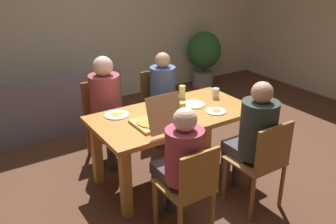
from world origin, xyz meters
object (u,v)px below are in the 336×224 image
(drinking_glass_0, at_px, (182,108))
(potted_plant, at_px, (204,54))
(person_0, at_px, (253,133))
(drinking_glass_1, at_px, (182,92))
(plate_3, at_px, (216,111))
(drinking_glass_2, at_px, (216,93))
(person_2, at_px, (180,160))
(plate_2, at_px, (193,104))
(chair_1, at_px, (104,118))
(couch, at_px, (41,112))
(dining_table, at_px, (173,123))
(plate_1, at_px, (163,107))
(plate_0, at_px, (117,115))
(person_1, at_px, (107,101))
(chair_0, at_px, (262,161))
(chair_2, at_px, (189,189))
(person_3, at_px, (165,91))
(chair_3, at_px, (160,102))
(pizza_box_0, at_px, (154,121))

(drinking_glass_0, distance_m, potted_plant, 3.16)
(person_0, bearing_deg, drinking_glass_1, 93.17)
(plate_3, relative_size, drinking_glass_2, 1.92)
(person_2, xyz_separation_m, plate_2, (0.73, 0.79, 0.07))
(chair_1, bearing_deg, couch, 113.61)
(dining_table, distance_m, plate_1, 0.23)
(chair_1, bearing_deg, plate_0, -99.69)
(plate_1, distance_m, drinking_glass_2, 0.67)
(person_1, bearing_deg, chair_0, -63.95)
(drinking_glass_1, bearing_deg, chair_2, -122.31)
(person_2, relative_size, plate_0, 4.67)
(person_3, xyz_separation_m, couch, (-1.28, 1.20, -0.42))
(person_2, xyz_separation_m, person_3, (0.80, 1.47, -0.00))
(person_0, relative_size, chair_3, 1.38)
(drinking_glass_0, xyz_separation_m, potted_plant, (2.13, 2.33, -0.22))
(person_2, distance_m, plate_3, 0.96)
(person_2, xyz_separation_m, plate_0, (-0.10, 0.99, 0.07))
(plate_2, height_order, potted_plant, potted_plant)
(plate_3, bearing_deg, drinking_glass_0, 153.68)
(chair_2, height_order, pizza_box_0, pizza_box_0)
(plate_0, bearing_deg, pizza_box_0, -65.68)
(dining_table, height_order, chair_0, chair_0)
(person_0, height_order, person_1, person_0)
(drinking_glass_0, relative_size, couch, 0.06)
(chair_0, bearing_deg, plate_1, 109.55)
(chair_0, xyz_separation_m, drinking_glass_2, (0.27, 1.02, 0.30))
(chair_0, xyz_separation_m, potted_plant, (1.81, 3.18, 0.08))
(pizza_box_0, bearing_deg, potted_plant, 43.96)
(chair_1, xyz_separation_m, person_2, (0.00, -1.58, 0.21))
(plate_3, height_order, potted_plant, potted_plant)
(person_1, bearing_deg, potted_plant, 30.49)
(chair_0, distance_m, plate_0, 1.50)
(plate_0, distance_m, drinking_glass_1, 0.85)
(drinking_glass_1, bearing_deg, pizza_box_0, -144.31)
(chair_0, height_order, plate_2, chair_0)
(drinking_glass_1, bearing_deg, person_0, -86.83)
(chair_3, relative_size, drinking_glass_0, 7.51)
(chair_0, relative_size, drinking_glass_1, 6.15)
(person_1, height_order, person_3, person_1)
(plate_3, bearing_deg, chair_2, -141.04)
(chair_0, bearing_deg, drinking_glass_0, 110.21)
(person_3, bearing_deg, drinking_glass_2, -67.24)
(plate_2, xyz_separation_m, drinking_glass_2, (0.35, 0.04, 0.05))
(drinking_glass_0, xyz_separation_m, drinking_glass_2, (0.58, 0.16, -0.00))
(plate_1, bearing_deg, chair_2, -111.35)
(dining_table, bearing_deg, plate_0, 152.57)
(plate_1, distance_m, drinking_glass_0, 0.26)
(person_1, distance_m, plate_1, 0.68)
(drinking_glass_0, relative_size, drinking_glass_2, 1.08)
(plate_0, relative_size, couch, 0.12)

